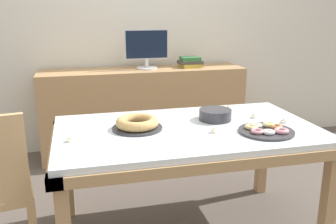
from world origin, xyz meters
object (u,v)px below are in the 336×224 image
at_px(plate_stack, 215,115).
at_px(tealight_near_front, 214,131).
at_px(computer_monitor, 147,49).
at_px(tealight_right_edge, 69,140).
at_px(tealight_centre, 283,121).
at_px(tealight_near_cakes, 253,117).
at_px(book_stack, 190,62).
at_px(pastry_platter, 266,130).
at_px(cake_chocolate_round, 137,124).
at_px(tealight_left_edge, 228,108).

bearing_deg(plate_stack, tealight_near_front, -112.86).
distance_m(computer_monitor, tealight_right_edge, 1.75).
bearing_deg(tealight_centre, tealight_right_edge, -178.83).
relative_size(tealight_near_cakes, tealight_near_front, 1.00).
bearing_deg(tealight_right_edge, tealight_near_cakes, 8.38).
xyz_separation_m(computer_monitor, plate_stack, (0.19, -1.36, -0.28)).
xyz_separation_m(tealight_centre, tealight_right_edge, (-1.31, -0.03, 0.00)).
bearing_deg(tealight_right_edge, computer_monitor, 64.83).
bearing_deg(tealight_centre, plate_stack, 156.58).
distance_m(computer_monitor, tealight_centre, 1.67).
bearing_deg(tealight_near_cakes, book_stack, 90.28).
distance_m(plate_stack, tealight_near_front, 0.27).
height_order(tealight_near_front, tealight_right_edge, same).
relative_size(pastry_platter, plate_stack, 1.54).
relative_size(computer_monitor, tealight_right_edge, 10.60).
relative_size(book_stack, tealight_near_cakes, 6.09).
bearing_deg(cake_chocolate_round, tealight_centre, -6.53).
distance_m(book_stack, cake_chocolate_round, 1.64).
bearing_deg(tealight_near_cakes, tealight_right_edge, -171.62).
xyz_separation_m(tealight_left_edge, tealight_centre, (0.21, -0.39, 0.00)).
bearing_deg(tealight_right_edge, tealight_left_edge, 20.92).
bearing_deg(tealight_left_edge, tealight_near_cakes, -72.14).
bearing_deg(plate_stack, tealight_right_edge, -167.86).
relative_size(tealight_left_edge, tealight_near_cakes, 1.00).
xyz_separation_m(cake_chocolate_round, tealight_centre, (0.92, -0.10, -0.02)).
bearing_deg(cake_chocolate_round, book_stack, 61.53).
height_order(cake_chocolate_round, tealight_centre, cake_chocolate_round).
distance_m(book_stack, tealight_right_edge, 1.96).
relative_size(plate_stack, tealight_centre, 5.25).
bearing_deg(tealight_centre, cake_chocolate_round, 173.47).
xyz_separation_m(tealight_near_cakes, tealight_centre, (0.13, -0.15, 0.00)).
bearing_deg(book_stack, pastry_platter, -91.89).
distance_m(book_stack, tealight_near_cakes, 1.40).
bearing_deg(plate_stack, pastry_platter, -57.60).
xyz_separation_m(plate_stack, tealight_near_cakes, (0.26, -0.02, -0.02)).
relative_size(tealight_left_edge, tealight_centre, 1.00).
xyz_separation_m(cake_chocolate_round, tealight_left_edge, (0.70, 0.29, -0.02)).
bearing_deg(tealight_near_front, cake_chocolate_round, 156.44).
bearing_deg(tealight_near_front, book_stack, 77.48).
height_order(book_stack, pastry_platter, book_stack).
distance_m(tealight_near_front, tealight_right_edge, 0.82).
height_order(tealight_centre, tealight_right_edge, same).
bearing_deg(computer_monitor, tealight_near_cakes, -72.19).
relative_size(book_stack, tealight_near_front, 6.09).
distance_m(cake_chocolate_round, tealight_near_front, 0.46).
bearing_deg(book_stack, tealight_near_cakes, -89.72).
bearing_deg(tealight_right_edge, cake_chocolate_round, 18.37).
bearing_deg(tealight_near_cakes, tealight_centre, -47.68).
distance_m(cake_chocolate_round, plate_stack, 0.53).
xyz_separation_m(cake_chocolate_round, tealight_near_front, (0.42, -0.18, -0.02)).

